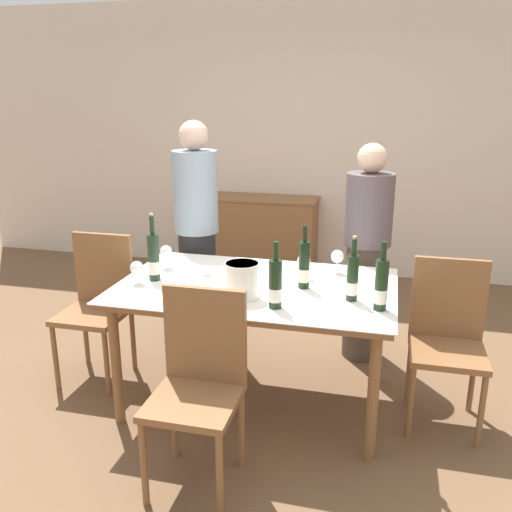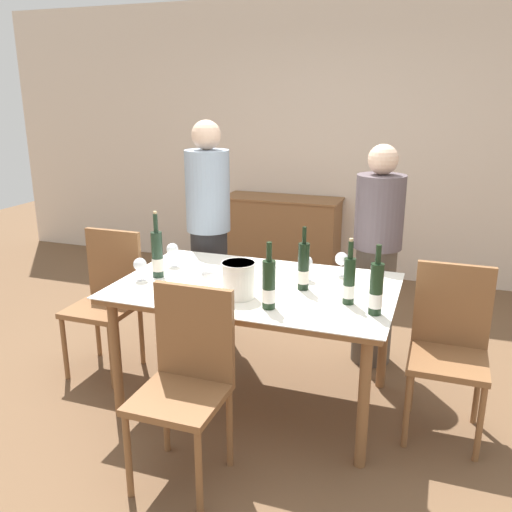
% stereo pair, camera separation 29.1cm
% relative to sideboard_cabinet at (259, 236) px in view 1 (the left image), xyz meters
% --- Properties ---
extents(ground_plane, '(12.00, 12.00, 0.00)m').
position_rel_sideboard_cabinet_xyz_m(ground_plane, '(0.58, -2.45, -0.42)').
color(ground_plane, brown).
extents(back_wall, '(8.00, 0.10, 2.80)m').
position_rel_sideboard_cabinet_xyz_m(back_wall, '(0.58, 0.29, 0.98)').
color(back_wall, beige).
rests_on(back_wall, ground_plane).
extents(sideboard_cabinet, '(1.23, 0.46, 0.84)m').
position_rel_sideboard_cabinet_xyz_m(sideboard_cabinet, '(0.00, 0.00, 0.00)').
color(sideboard_cabinet, brown).
rests_on(sideboard_cabinet, ground_plane).
extents(dining_table, '(1.65, 1.04, 0.78)m').
position_rel_sideboard_cabinet_xyz_m(dining_table, '(0.58, -2.45, 0.28)').
color(dining_table, brown).
rests_on(dining_table, ground_plane).
extents(ice_bucket, '(0.19, 0.19, 0.20)m').
position_rel_sideboard_cabinet_xyz_m(ice_bucket, '(0.55, -2.68, 0.46)').
color(ice_bucket, white).
rests_on(ice_bucket, dining_table).
extents(wine_bottle_0, '(0.07, 0.07, 0.37)m').
position_rel_sideboard_cabinet_xyz_m(wine_bottle_0, '(0.76, -2.77, 0.48)').
color(wine_bottle_0, black).
rests_on(wine_bottle_0, dining_table).
extents(wine_bottle_1, '(0.07, 0.07, 0.42)m').
position_rel_sideboard_cabinet_xyz_m(wine_bottle_1, '(-0.05, -2.51, 0.50)').
color(wine_bottle_1, '#1E3323').
rests_on(wine_bottle_1, dining_table).
extents(wine_bottle_2, '(0.07, 0.07, 0.37)m').
position_rel_sideboard_cabinet_xyz_m(wine_bottle_2, '(1.31, -2.67, 0.49)').
color(wine_bottle_2, black).
rests_on(wine_bottle_2, dining_table).
extents(wine_bottle_3, '(0.07, 0.07, 0.37)m').
position_rel_sideboard_cabinet_xyz_m(wine_bottle_3, '(0.86, -2.43, 0.49)').
color(wine_bottle_3, black).
rests_on(wine_bottle_3, dining_table).
extents(wine_bottle_4, '(0.07, 0.07, 0.37)m').
position_rel_sideboard_cabinet_xyz_m(wine_bottle_4, '(1.15, -2.57, 0.48)').
color(wine_bottle_4, black).
rests_on(wine_bottle_4, dining_table).
extents(wine_glass_0, '(0.08, 0.08, 0.15)m').
position_rel_sideboard_cabinet_xyz_m(wine_glass_0, '(-0.07, -2.28, 0.46)').
color(wine_glass_0, white).
rests_on(wine_glass_0, dining_table).
extents(wine_glass_1, '(0.08, 0.08, 0.14)m').
position_rel_sideboard_cabinet_xyz_m(wine_glass_1, '(-0.12, -2.60, 0.45)').
color(wine_glass_1, white).
rests_on(wine_glass_1, dining_table).
extents(wine_glass_2, '(0.08, 0.08, 0.15)m').
position_rel_sideboard_cabinet_xyz_m(wine_glass_2, '(1.02, -2.11, 0.46)').
color(wine_glass_2, white).
rests_on(wine_glass_2, dining_table).
extents(wine_glass_3, '(0.08, 0.08, 0.14)m').
position_rel_sideboard_cabinet_xyz_m(wine_glass_3, '(0.34, -2.63, 0.45)').
color(wine_glass_3, white).
rests_on(wine_glass_3, dining_table).
extents(wine_glass_4, '(0.08, 0.08, 0.16)m').
position_rel_sideboard_cabinet_xyz_m(wine_glass_4, '(0.83, -2.27, 0.47)').
color(wine_glass_4, white).
rests_on(wine_glass_4, dining_table).
extents(chair_near_front, '(0.42, 0.42, 0.98)m').
position_rel_sideboard_cabinet_xyz_m(chair_near_front, '(0.48, -3.20, 0.14)').
color(chair_near_front, brown).
rests_on(chair_near_front, ground_plane).
extents(chair_left_end, '(0.42, 0.42, 0.97)m').
position_rel_sideboard_cabinet_xyz_m(chair_left_end, '(-0.54, -2.36, 0.14)').
color(chair_left_end, brown).
rests_on(chair_left_end, ground_plane).
extents(chair_right_end, '(0.42, 0.42, 0.97)m').
position_rel_sideboard_cabinet_xyz_m(chair_right_end, '(1.69, -2.36, 0.13)').
color(chair_right_end, brown).
rests_on(chair_right_end, ground_plane).
extents(person_host, '(0.33, 0.33, 1.69)m').
position_rel_sideboard_cabinet_xyz_m(person_host, '(-0.07, -1.70, 0.43)').
color(person_host, '#262628').
rests_on(person_host, ground_plane).
extents(person_guest_left, '(0.33, 0.33, 1.56)m').
position_rel_sideboard_cabinet_xyz_m(person_guest_left, '(1.19, -1.66, 0.36)').
color(person_guest_left, '#51473D').
rests_on(person_guest_left, ground_plane).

